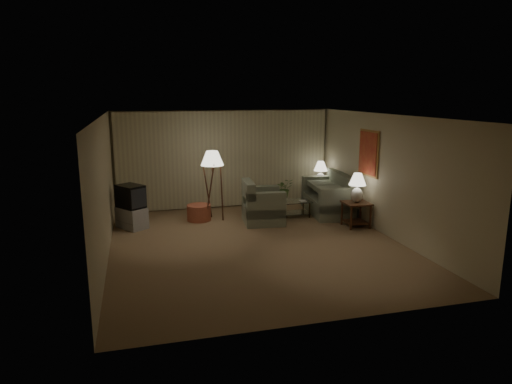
# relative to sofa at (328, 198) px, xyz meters

# --- Properties ---
(ground) EXTENTS (7.00, 7.00, 0.00)m
(ground) POSITION_rel_sofa_xyz_m (-2.50, -2.02, -0.42)
(ground) COLOR olive
(ground) RESTS_ON ground
(room_shell) EXTENTS (6.04, 7.02, 2.72)m
(room_shell) POSITION_rel_sofa_xyz_m (-2.48, -0.51, 1.33)
(room_shell) COLOR beige
(room_shell) RESTS_ON ground
(sofa) EXTENTS (2.11, 1.37, 0.84)m
(sofa) POSITION_rel_sofa_xyz_m (0.00, 0.00, 0.00)
(sofa) COLOR gray
(sofa) RESTS_ON ground
(armchair) EXTENTS (1.17, 1.13, 0.84)m
(armchair) POSITION_rel_sofa_xyz_m (-1.91, -0.45, -0.00)
(armchair) COLOR gray
(armchair) RESTS_ON ground
(side_table_near) EXTENTS (0.60, 0.60, 0.60)m
(side_table_near) POSITION_rel_sofa_xyz_m (0.15, -1.35, -0.00)
(side_table_near) COLOR #361B0E
(side_table_near) RESTS_ON ground
(side_table_far) EXTENTS (0.48, 0.40, 0.60)m
(side_table_far) POSITION_rel_sofa_xyz_m (0.15, 0.88, -0.03)
(side_table_far) COLOR #361B0E
(side_table_far) RESTS_ON ground
(table_lamp_near) EXTENTS (0.41, 0.41, 0.70)m
(table_lamp_near) POSITION_rel_sofa_xyz_m (0.15, -1.35, 0.59)
(table_lamp_near) COLOR white
(table_lamp_near) RESTS_ON side_table_near
(table_lamp_far) EXTENTS (0.39, 0.39, 0.67)m
(table_lamp_far) POSITION_rel_sofa_xyz_m (0.15, 0.88, 0.57)
(table_lamp_far) COLOR white
(table_lamp_far) RESTS_ON side_table_far
(coffee_table) EXTENTS (1.08, 0.59, 0.41)m
(coffee_table) POSITION_rel_sofa_xyz_m (-1.11, -0.10, -0.15)
(coffee_table) COLOR silver
(coffee_table) RESTS_ON ground
(tv_cabinet) EXTENTS (1.14, 1.13, 0.50)m
(tv_cabinet) POSITION_rel_sofa_xyz_m (-5.05, -0.09, -0.17)
(tv_cabinet) COLOR #A3A3A5
(tv_cabinet) RESTS_ON ground
(crt_tv) EXTENTS (1.05, 1.05, 0.54)m
(crt_tv) POSITION_rel_sofa_xyz_m (-5.05, -0.09, 0.35)
(crt_tv) COLOR black
(crt_tv) RESTS_ON tv_cabinet
(floor_lamp) EXTENTS (0.57, 0.57, 1.75)m
(floor_lamp) POSITION_rel_sofa_xyz_m (-3.06, 0.11, 0.50)
(floor_lamp) COLOR #361B0E
(floor_lamp) RESTS_ON ground
(ottoman) EXTENTS (0.77, 0.77, 0.40)m
(ottoman) POSITION_rel_sofa_xyz_m (-3.42, 0.17, -0.22)
(ottoman) COLOR #B3563C
(ottoman) RESTS_ON ground
(vase) EXTENTS (0.22, 0.22, 0.17)m
(vase) POSITION_rel_sofa_xyz_m (-1.26, -0.10, 0.08)
(vase) COLOR white
(vase) RESTS_ON coffee_table
(flowers) EXTENTS (0.47, 0.42, 0.50)m
(flowers) POSITION_rel_sofa_xyz_m (-1.26, -0.10, 0.41)
(flowers) COLOR #4A6F31
(flowers) RESTS_ON vase
(book) EXTENTS (0.16, 0.22, 0.02)m
(book) POSITION_rel_sofa_xyz_m (-0.86, -0.20, 0.00)
(book) COLOR olive
(book) RESTS_ON coffee_table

